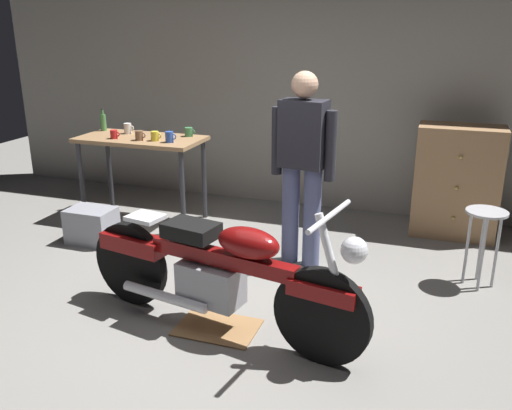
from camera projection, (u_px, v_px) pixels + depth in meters
ground_plane at (224, 319)px, 3.93m from camera, size 12.00×12.00×0.00m
back_wall at (318, 69)px, 5.95m from camera, size 8.00×0.12×3.10m
workbench at (141, 148)px, 5.69m from camera, size 1.30×0.64×0.90m
motorcycle at (218, 271)px, 3.67m from camera, size 2.16×0.72×1.00m
person_standing at (303, 162)px, 4.57m from camera, size 0.57×0.27×1.67m
shop_stool at (485, 228)px, 4.29m from camera, size 0.32×0.32×0.64m
wooden_dresser at (457, 182)px, 5.34m from camera, size 0.80×0.47×1.10m
drip_tray at (218, 328)px, 3.82m from camera, size 0.56×0.40×0.01m
storage_bin at (92, 226)px, 5.27m from camera, size 0.44×0.32×0.34m
mug_blue_enamel at (170, 137)px, 5.41m from camera, size 0.12×0.08×0.11m
mug_red_diner at (114, 134)px, 5.58m from camera, size 0.11×0.07×0.09m
mug_brown_stoneware at (139, 136)px, 5.50m from camera, size 0.11×0.08×0.10m
mug_yellow_tall at (155, 136)px, 5.48m from camera, size 0.11×0.08×0.10m
mug_white_ceramic at (128, 128)px, 5.83m from camera, size 0.12×0.08×0.11m
mug_green_speckled at (189, 132)px, 5.69m from camera, size 0.12×0.08×0.09m
bottle at (103, 122)px, 5.97m from camera, size 0.06×0.06×0.24m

